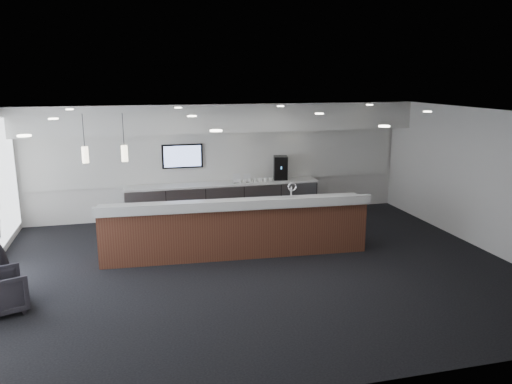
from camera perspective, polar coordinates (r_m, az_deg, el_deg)
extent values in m
plane|color=black|center=(9.88, 0.18, -8.63)|extent=(10.00, 10.00, 0.00)
cube|color=black|center=(9.20, 0.19, 9.00)|extent=(10.00, 8.00, 0.02)
cube|color=silver|center=(13.27, -4.13, 3.70)|extent=(10.00, 0.02, 3.00)
cube|color=silver|center=(11.70, 24.65, 1.26)|extent=(0.02, 8.00, 3.00)
cube|color=silver|center=(12.69, -3.85, 8.51)|extent=(10.00, 0.90, 0.70)
cube|color=silver|center=(13.22, -4.11, 4.11)|extent=(9.80, 0.06, 1.40)
cube|color=gray|center=(13.13, -3.78, -1.07)|extent=(5.00, 0.60, 0.90)
cube|color=silver|center=(13.03, -3.81, 0.96)|extent=(5.06, 0.66, 0.05)
cylinder|color=white|center=(12.62, -12.48, -1.74)|extent=(0.60, 0.02, 0.02)
cylinder|color=white|center=(12.68, -7.96, -1.48)|extent=(0.60, 0.02, 0.02)
cylinder|color=white|center=(12.82, -3.52, -1.22)|extent=(0.60, 0.02, 0.02)
cylinder|color=white|center=(13.03, 0.80, -0.95)|extent=(0.60, 0.02, 0.02)
cylinder|color=white|center=(13.32, 4.96, -0.69)|extent=(0.60, 0.02, 0.02)
cube|color=black|center=(13.02, -8.42, 4.08)|extent=(1.05, 0.07, 0.62)
cube|color=#2B47AF|center=(12.98, -8.40, 4.06)|extent=(0.95, 0.01, 0.54)
cylinder|color=beige|center=(9.79, -14.79, 4.40)|extent=(0.12, 0.12, 0.30)
cylinder|color=beige|center=(9.82, -18.88, 4.16)|extent=(0.12, 0.12, 0.30)
cube|color=#4D2519|center=(10.45, -2.36, -4.36)|extent=(5.51, 1.07, 1.05)
cube|color=silver|center=(10.30, -2.39, -1.41)|extent=(5.59, 1.16, 0.06)
cube|color=silver|center=(9.87, -2.02, -1.51)|extent=(5.55, 0.43, 0.18)
cylinder|color=white|center=(10.59, 4.04, -0.07)|extent=(0.04, 0.04, 0.28)
torus|color=white|center=(10.51, 4.16, 0.60)|extent=(0.19, 0.04, 0.19)
cube|color=black|center=(13.40, 2.82, 2.79)|extent=(0.44, 0.47, 0.63)
cube|color=white|center=(13.25, 3.08, 1.32)|extent=(0.22, 0.12, 0.02)
cube|color=silver|center=(12.95, -2.22, 1.58)|extent=(0.18, 0.03, 0.25)
cube|color=silver|center=(13.02, -1.04, 1.60)|extent=(0.17, 0.04, 0.23)
imported|color=black|center=(8.97, -27.16, -10.14)|extent=(0.95, 0.94, 0.68)
imported|color=white|center=(13.19, 1.70, 1.46)|extent=(0.11, 0.11, 0.10)
imported|color=white|center=(13.15, 1.11, 1.43)|extent=(0.15, 0.15, 0.10)
imported|color=white|center=(13.11, 0.52, 1.40)|extent=(0.13, 0.13, 0.10)
imported|color=white|center=(13.08, -0.07, 1.37)|extent=(0.14, 0.14, 0.10)
imported|color=white|center=(13.05, -0.67, 1.34)|extent=(0.15, 0.15, 0.10)
imported|color=white|center=(13.02, -1.27, 1.31)|extent=(0.12, 0.12, 0.10)
imported|color=white|center=(12.99, -1.87, 1.28)|extent=(0.15, 0.15, 0.10)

